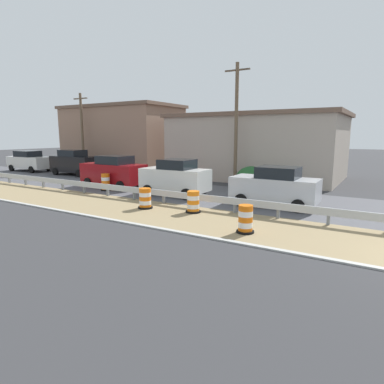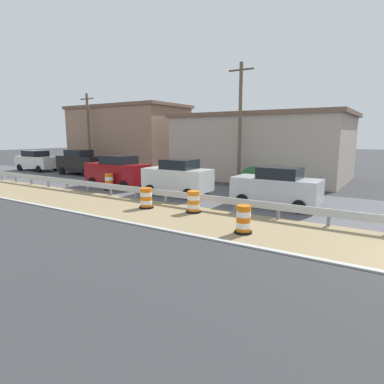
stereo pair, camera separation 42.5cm
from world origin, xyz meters
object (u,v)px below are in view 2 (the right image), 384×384
object	(u,v)px
car_trailing_near_lane	(37,161)
car_trailing_far_lane	(117,171)
traffic_barrel_far	(109,183)
car_mid_far_lane	(80,162)
utility_pole_near	(240,123)
car_lead_near_lane	(277,187)
car_lead_far_lane	(178,177)
traffic_barrel_mid	(146,199)
traffic_barrel_nearest	(243,221)
utility_pole_mid	(89,131)
traffic_barrel_close	(193,203)

from	to	relation	value
car_trailing_near_lane	car_trailing_far_lane	xyz separation A→B (m)	(-3.02, -14.25, 0.08)
traffic_barrel_far	car_mid_far_lane	world-z (taller)	car_mid_far_lane
traffic_barrel_far	utility_pole_near	world-z (taller)	utility_pole_near
car_lead_near_lane	car_lead_far_lane	world-z (taller)	car_lead_far_lane
car_mid_far_lane	utility_pole_near	bearing A→B (deg)	7.53
car_mid_far_lane	car_trailing_far_lane	size ratio (longest dim) A/B	1.03
traffic_barrel_mid	car_trailing_near_lane	distance (m)	21.51
traffic_barrel_nearest	car_trailing_far_lane	distance (m)	12.96
car_lead_far_lane	utility_pole_mid	distance (m)	16.34
traffic_barrel_close	car_trailing_near_lane	bearing A→B (deg)	73.84
car_lead_near_lane	car_trailing_near_lane	world-z (taller)	car_lead_near_lane
traffic_barrel_mid	utility_pole_near	xyz separation A→B (m)	(9.06, -0.77, 3.88)
car_trailing_near_lane	utility_pole_mid	bearing A→B (deg)	28.59
utility_pole_mid	car_lead_far_lane	bearing A→B (deg)	-112.22
car_mid_far_lane	utility_pole_near	distance (m)	15.13
car_trailing_far_lane	utility_pole_near	distance (m)	9.06
traffic_barrel_far	car_lead_far_lane	distance (m)	4.91
car_lead_near_lane	traffic_barrel_mid	bearing A→B (deg)	35.54
utility_pole_mid	car_trailing_far_lane	bearing A→B (deg)	-120.88
traffic_barrel_nearest	car_trailing_near_lane	world-z (taller)	car_trailing_near_lane
utility_pole_mid	traffic_barrel_mid	bearing A→B (deg)	-122.07
traffic_barrel_mid	utility_pole_near	distance (m)	9.88
traffic_barrel_far	traffic_barrel_mid	bearing A→B (deg)	-116.62
traffic_barrel_nearest	car_lead_near_lane	distance (m)	5.11
car_lead_near_lane	car_lead_far_lane	distance (m)	5.98
car_trailing_near_lane	car_mid_far_lane	distance (m)	6.41
car_lead_far_lane	car_lead_near_lane	bearing A→B (deg)	179.53
car_trailing_far_lane	utility_pole_near	world-z (taller)	utility_pole_near
car_lead_near_lane	utility_pole_near	bearing A→B (deg)	-49.77
car_mid_far_lane	car_trailing_far_lane	world-z (taller)	car_mid_far_lane
traffic_barrel_far	utility_pole_near	size ratio (longest dim) A/B	0.13
car_mid_far_lane	traffic_barrel_nearest	bearing A→B (deg)	-22.96
traffic_barrel_mid	traffic_barrel_close	bearing A→B (deg)	-78.81
car_trailing_far_lane	traffic_barrel_far	bearing A→B (deg)	113.26
traffic_barrel_nearest	traffic_barrel_far	world-z (taller)	traffic_barrel_far
traffic_barrel_mid	car_trailing_far_lane	xyz separation A→B (m)	(4.06, 6.05, 0.63)
traffic_barrel_mid	car_mid_far_lane	bearing A→B (deg)	62.52
traffic_barrel_far	car_lead_near_lane	xyz separation A→B (m)	(1.03, -10.76, 0.51)
traffic_barrel_far	car_trailing_far_lane	distance (m)	1.53
traffic_barrel_mid	utility_pole_mid	distance (m)	18.75
car_trailing_far_lane	utility_pole_mid	xyz separation A→B (m)	(5.72, 9.57, 2.79)
car_lead_far_lane	utility_pole_mid	world-z (taller)	utility_pole_mid
traffic_barrel_nearest	car_mid_far_lane	distance (m)	21.41
traffic_barrel_far	traffic_barrel_nearest	bearing A→B (deg)	-109.71
car_lead_far_lane	utility_pole_near	size ratio (longest dim) A/B	0.49
traffic_barrel_close	traffic_barrel_far	xyz separation A→B (m)	(2.27, 7.95, 0.04)
traffic_barrel_mid	utility_pole_mid	xyz separation A→B (m)	(9.79, 15.62, 3.43)
utility_pole_near	utility_pole_mid	xyz separation A→B (m)	(0.73, 16.39, -0.46)
car_mid_far_lane	utility_pole_mid	world-z (taller)	utility_pole_mid
traffic_barrel_mid	car_lead_far_lane	size ratio (longest dim) A/B	0.25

